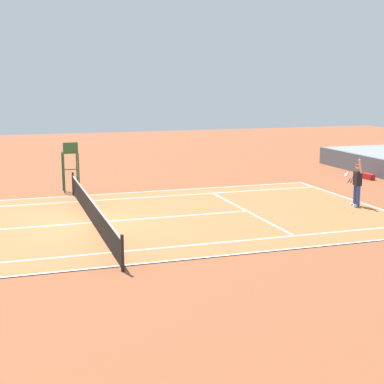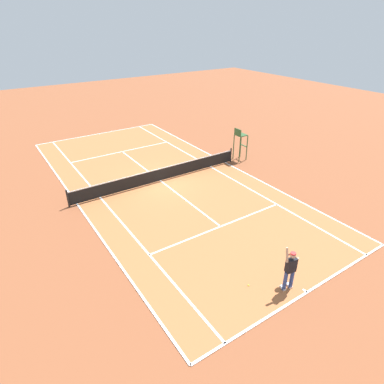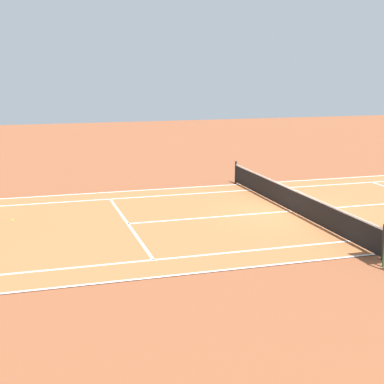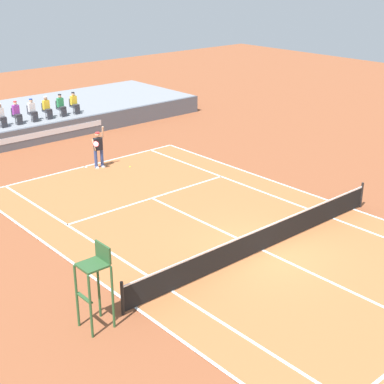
{
  "view_description": "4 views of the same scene",
  "coord_description": "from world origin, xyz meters",
  "views": [
    {
      "loc": [
        21.3,
        -2.96,
        5.25
      ],
      "look_at": [
        0.15,
        3.96,
        1.0
      ],
      "focal_mm": 53.69,
      "sensor_mm": 36.0,
      "label": 1
    },
    {
      "loc": [
        8.98,
        17.23,
        9.55
      ],
      "look_at": [
        0.15,
        3.96,
        1.0
      ],
      "focal_mm": 30.54,
      "sensor_mm": 36.0,
      "label": 2
    },
    {
      "loc": [
        -19.4,
        9.82,
        5.42
      ],
      "look_at": [
        0.15,
        3.96,
        1.0
      ],
      "focal_mm": 53.15,
      "sensor_mm": 36.0,
      "label": 3
    },
    {
      "loc": [
        -13.64,
        -11.8,
        9.35
      ],
      "look_at": [
        0.15,
        3.96,
        1.0
      ],
      "focal_mm": 53.57,
      "sensor_mm": 36.0,
      "label": 4
    }
  ],
  "objects": [
    {
      "name": "tennis_ball",
      "position": [
        1.67,
        10.34,
        0.03
      ],
      "size": [
        0.07,
        0.07,
        0.07
      ],
      "primitive_type": "sphere",
      "color": "#D1E533",
      "rests_on": "ground"
    },
    {
      "name": "ground_plane",
      "position": [
        0.0,
        0.0,
        0.0
      ],
      "size": [
        80.0,
        80.0,
        0.0
      ],
      "primitive_type": "plane",
      "color": "brown"
    },
    {
      "name": "net",
      "position": [
        0.0,
        0.0,
        0.52
      ],
      "size": [
        11.98,
        0.1,
        1.07
      ],
      "color": "black",
      "rests_on": "ground"
    },
    {
      "name": "court",
      "position": [
        0.0,
        0.0,
        0.01
      ],
      "size": [
        11.08,
        23.88,
        0.03
      ],
      "color": "#B76638",
      "rests_on": "ground"
    }
  ]
}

